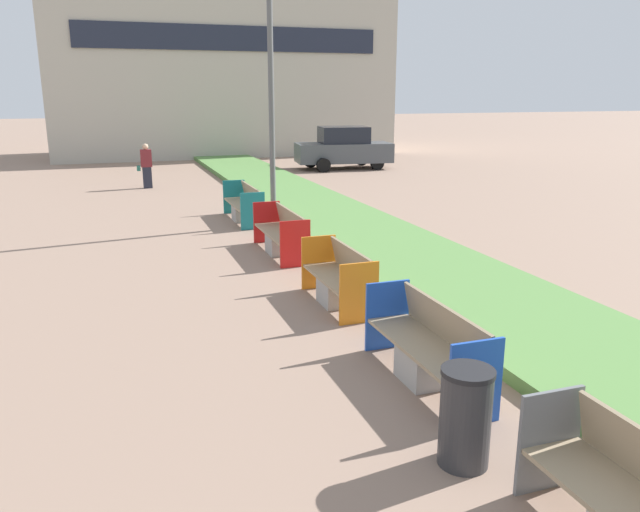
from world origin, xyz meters
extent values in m
cube|color=#568442|center=(3.20, 12.00, 0.09)|extent=(2.80, 120.00, 0.18)
cube|color=#B2AD9E|center=(4.00, 36.69, 5.36)|extent=(17.86, 6.66, 10.72)
cube|color=#1E2333|center=(4.00, 33.31, 5.90)|extent=(15.00, 0.08, 1.20)
cube|color=slate|center=(0.90, 5.17, 0.47)|extent=(0.62, 0.04, 0.94)
cube|color=#ADA8A0|center=(0.90, 7.38, 0.21)|extent=(0.52, 0.60, 0.42)
cube|color=tan|center=(0.90, 7.38, 0.44)|extent=(0.58, 2.09, 0.05)
cube|color=tan|center=(1.17, 7.38, 0.70)|extent=(0.14, 2.01, 0.48)
cube|color=blue|center=(0.90, 6.31, 0.47)|extent=(0.62, 0.04, 0.94)
cube|color=blue|center=(0.90, 8.44, 0.47)|extent=(0.62, 0.04, 0.94)
cube|color=#ADA8A0|center=(0.90, 10.35, 0.21)|extent=(0.52, 0.60, 0.42)
cube|color=tan|center=(0.90, 10.35, 0.44)|extent=(0.58, 1.81, 0.05)
cube|color=tan|center=(1.17, 10.35, 0.70)|extent=(0.14, 1.74, 0.48)
cube|color=orange|center=(0.90, 9.43, 0.47)|extent=(0.62, 0.04, 0.94)
cube|color=orange|center=(0.90, 11.28, 0.47)|extent=(0.62, 0.04, 0.94)
cube|color=#ADA8A0|center=(0.90, 13.82, 0.21)|extent=(0.52, 0.60, 0.42)
cube|color=tan|center=(0.90, 13.82, 0.44)|extent=(0.58, 2.22, 0.05)
cube|color=tan|center=(1.17, 13.82, 0.70)|extent=(0.14, 2.13, 0.48)
cube|color=red|center=(0.90, 12.69, 0.47)|extent=(0.62, 0.04, 0.94)
cube|color=red|center=(0.90, 14.95, 0.47)|extent=(0.62, 0.04, 0.94)
cube|color=#ADA8A0|center=(0.90, 17.53, 0.21)|extent=(0.52, 0.60, 0.42)
cube|color=tan|center=(0.90, 17.53, 0.44)|extent=(0.58, 2.30, 0.05)
cube|color=tan|center=(1.17, 17.53, 0.70)|extent=(0.14, 2.21, 0.48)
cube|color=#197A7F|center=(0.90, 16.36, 0.47)|extent=(0.62, 0.04, 0.94)
cube|color=#197A7F|center=(0.90, 18.70, 0.47)|extent=(0.62, 0.04, 0.94)
cylinder|color=#2D2D30|center=(0.43, 5.74, 0.45)|extent=(0.47, 0.47, 0.90)
cylinder|color=black|center=(0.43, 5.74, 0.93)|extent=(0.49, 0.49, 0.05)
cylinder|color=#56595B|center=(1.55, 16.80, 3.35)|extent=(0.14, 0.14, 6.71)
cube|color=#232633|center=(-1.09, 24.41, 0.38)|extent=(0.30, 0.22, 0.76)
cube|color=maroon|center=(-1.09, 24.41, 1.06)|extent=(0.38, 0.24, 0.61)
sphere|color=tan|center=(-1.09, 24.41, 1.48)|extent=(0.21, 0.21, 0.21)
cube|color=#236051|center=(-1.37, 24.41, 0.72)|extent=(0.12, 0.20, 0.18)
cube|color=#474C51|center=(7.64, 27.51, 0.72)|extent=(4.40, 2.30, 0.84)
cube|color=black|center=(7.64, 27.51, 1.50)|extent=(2.29, 1.81, 0.72)
cylinder|color=black|center=(8.90, 26.61, 0.30)|extent=(0.60, 0.20, 0.60)
cylinder|color=black|center=(8.90, 28.41, 0.30)|extent=(0.60, 0.20, 0.60)
cylinder|color=black|center=(6.38, 26.61, 0.30)|extent=(0.60, 0.20, 0.60)
cylinder|color=black|center=(6.38, 28.41, 0.30)|extent=(0.60, 0.20, 0.60)
camera|label=1|loc=(-2.52, 1.30, 3.38)|focal=35.00mm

